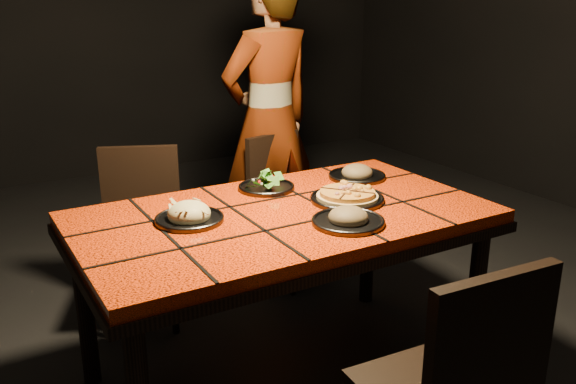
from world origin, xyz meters
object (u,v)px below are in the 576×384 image
chair_far_left (141,223)px  plate_pizza (347,197)px  diner (269,121)px  dining_table (283,230)px  plate_pasta (189,216)px  chair_far_right (284,197)px

chair_far_left → plate_pizza: bearing=-31.3°
diner → plate_pizza: size_ratio=4.84×
dining_table → diner: (0.53, 1.08, 0.20)m
dining_table → plate_pasta: (-0.36, 0.08, 0.10)m
chair_far_left → diner: bearing=38.6°
plate_pizza → diner: bearing=77.9°
plate_pizza → plate_pasta: (-0.65, 0.10, 0.00)m
diner → chair_far_left: bearing=4.8°
diner → plate_pasta: diner is taller
plate_pizza → chair_far_left: bearing=125.8°
dining_table → chair_far_left: bearing=111.6°
plate_pizza → dining_table: bearing=175.3°
dining_table → plate_pizza: (0.29, -0.02, 0.10)m
dining_table → diner: 1.22m
dining_table → plate_pizza: 0.31m
chair_far_right → plate_pasta: (-0.86, -0.79, 0.30)m
chair_far_left → plate_pasta: 0.81m
chair_far_left → plate_pasta: bearing=-69.2°
plate_pizza → chair_far_right: bearing=76.7°
dining_table → chair_far_right: (0.50, 0.87, -0.20)m
chair_far_left → plate_pasta: size_ratio=3.28×
chair_far_right → chair_far_left: bearing=168.8°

